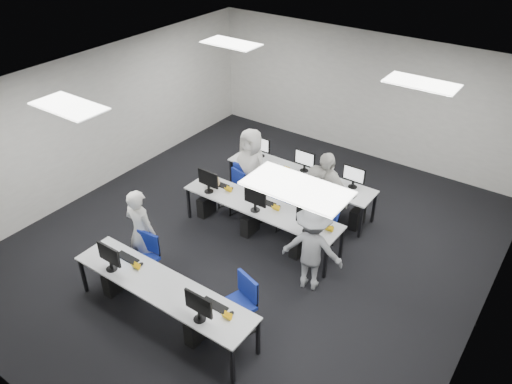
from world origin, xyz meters
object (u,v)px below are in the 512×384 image
Objects in this scene: chair_7 at (325,225)px; student_3 at (324,195)px; chair_2 at (232,197)px; desk_mid at (261,208)px; chair_0 at (144,268)px; chair_1 at (238,315)px; chair_5 at (248,187)px; student_1 at (314,201)px; chair_6 at (285,204)px; desk_front at (162,288)px; student_0 at (141,231)px; student_2 at (251,167)px; chair_3 at (278,210)px; chair_4 at (320,226)px; photographer at (312,248)px.

student_3 is (-0.12, 0.07, 0.60)m from chair_7.
chair_7 is at bearing 19.58° from chair_2.
chair_0 is (-0.92, -2.15, -0.39)m from desk_mid.
chair_1 reaches higher than desk_mid.
student_1 is at bearing -9.38° from chair_5.
chair_6 is at bearing 154.09° from chair_7.
chair_1 reaches higher than chair_2.
chair_0 is 0.60× the size of student_1.
student_1 reaches higher than desk_front.
student_0 is 0.97× the size of student_2.
student_2 is at bearing 14.90° from student_1.
chair_2 is at bearing -162.10° from chair_3.
chair_5 reaches higher than chair_2.
chair_4 is at bearing 73.98° from desk_front.
photographer is (2.35, 1.55, 0.51)m from chair_0.
chair_3 is at bearing -117.65° from student_0.
desk_mid is 3.54× the size of chair_7.
student_2 is at bearing 170.89° from chair_4.
student_2 is 1.75m from student_3.
desk_front is at bearing -106.92° from chair_4.
student_3 is (2.03, 2.70, 0.07)m from student_0.
chair_3 is at bearing 89.88° from desk_front.
chair_5 reaches higher than desk_mid.
photographer reaches higher than chair_0.
chair_2 is 2.05m from student_3.
chair_3 is at bearing 170.81° from chair_7.
chair_0 is 0.95× the size of chair_3.
chair_0 is at bearing -113.05° from desk_mid.
student_0 is at bearing -121.08° from desk_mid.
chair_6 is (1.03, 0.41, 0.02)m from chair_2.
chair_2 is (-0.13, 2.63, -0.02)m from chair_0.
chair_3 is at bearing 28.46° from student_1.
student_2 is (-0.87, 0.90, 0.16)m from desk_mid.
chair_7 is at bearing -86.15° from photographer.
student_1 is at bearing -18.01° from chair_6.
chair_3 is 2.80m from student_0.
chair_6 is 1.01m from student_2.
chair_5 is at bearing 156.70° from chair_7.
chair_6 is (0.98, -0.07, -0.01)m from chair_5.
chair_0 is 2.89m from chair_3.
desk_mid is 1.56m from photographer.
student_3 is (0.88, 0.79, 0.20)m from desk_mid.
chair_5 is at bearing 13.78° from student_1.
chair_7 is (1.92, 2.87, -0.00)m from chair_0.
student_1 is (0.78, -0.23, 0.48)m from chair_6.
student_3 is (-0.14, 2.88, 0.58)m from chair_1.
photographer is (1.43, -0.60, 0.12)m from desk_mid.
chair_7 is at bearing 45.93° from chair_4.
student_1 is (1.76, -0.30, 0.47)m from chair_5.
student_0 is (-1.15, 0.70, 0.13)m from desk_front.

